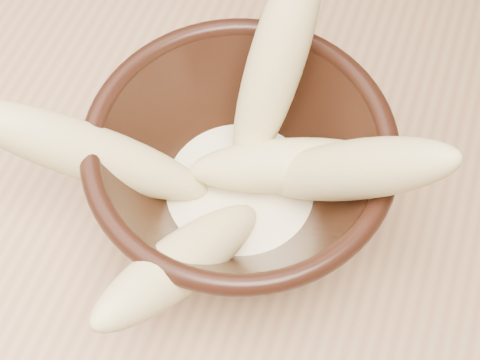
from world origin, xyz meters
name	(u,v)px	position (x,y,z in m)	size (l,w,h in m)	color
bowl	(240,173)	(-0.21, -0.06, 0.82)	(0.21, 0.21, 0.11)	black
milk_puddle	(240,192)	(-0.21, -0.06, 0.79)	(0.12, 0.12, 0.02)	#FDF1CC
banana_upright	(275,65)	(-0.20, -0.01, 0.87)	(0.04, 0.04, 0.18)	#D9C380
banana_left	(92,154)	(-0.30, -0.10, 0.85)	(0.04, 0.04, 0.18)	#D9C380
banana_right	(347,171)	(-0.14, -0.06, 0.86)	(0.04, 0.04, 0.17)	#D9C380
banana_across	(286,165)	(-0.18, -0.05, 0.82)	(0.04, 0.04, 0.14)	#D9C380
banana_front	(184,261)	(-0.22, -0.15, 0.83)	(0.04, 0.04, 0.16)	#D9C380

